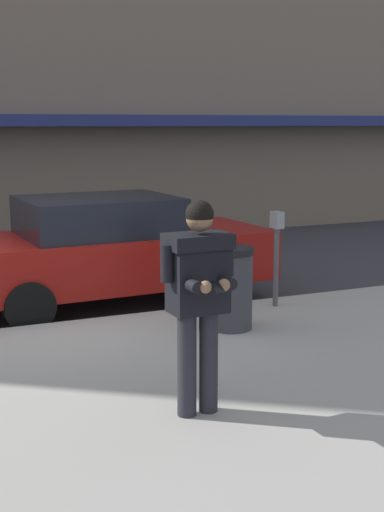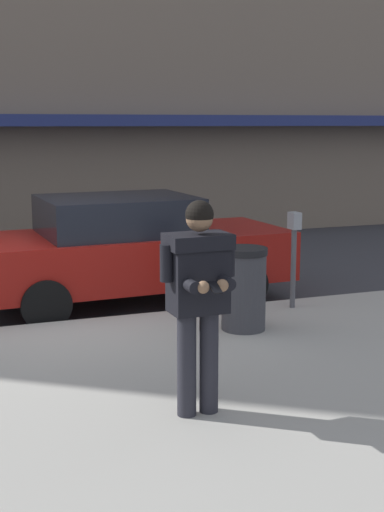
{
  "view_description": "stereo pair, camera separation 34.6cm",
  "coord_description": "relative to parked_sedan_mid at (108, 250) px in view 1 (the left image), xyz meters",
  "views": [
    {
      "loc": [
        -1.86,
        -8.6,
        2.55
      ],
      "look_at": [
        0.42,
        -3.43,
        1.49
      ],
      "focal_mm": 50.0,
      "sensor_mm": 36.0,
      "label": 1
    },
    {
      "loc": [
        -1.54,
        -8.73,
        2.55
      ],
      "look_at": [
        0.42,
        -3.43,
        1.49
      ],
      "focal_mm": 50.0,
      "sensor_mm": 36.0,
      "label": 2
    }
  ],
  "objects": [
    {
      "name": "parking_meter",
      "position": [
        1.84,
        -1.51,
        0.18
      ],
      "size": [
        0.12,
        0.18,
        1.27
      ],
      "color": "#4C4C51",
      "rests_on": "sidewalk"
    },
    {
      "name": "parked_sedan_mid",
      "position": [
        0.0,
        0.0,
        0.0
      ],
      "size": [
        4.58,
        2.09,
        1.54
      ],
      "color": "maroon",
      "rests_on": "ground"
    },
    {
      "name": "sidewalk",
      "position": [
        -0.04,
        -3.76,
        -0.72
      ],
      "size": [
        32.0,
        5.3,
        0.14
      ],
      "primitive_type": "cube",
      "color": "#99968E",
      "rests_on": "ground"
    },
    {
      "name": "man_texting_on_phone",
      "position": [
        -0.58,
        -4.36,
        0.46
      ],
      "size": [
        0.65,
        0.59,
        1.81
      ],
      "color": "#23232B",
      "rests_on": "sidewalk"
    },
    {
      "name": "trash_bin",
      "position": [
        0.81,
        -2.21,
        -0.16
      ],
      "size": [
        0.55,
        0.55,
        0.98
      ],
      "color": "#38383D",
      "rests_on": "sidewalk"
    },
    {
      "name": "curb_paint_line",
      "position": [
        -0.04,
        -0.86,
        -0.79
      ],
      "size": [
        28.0,
        0.12,
        0.01
      ],
      "primitive_type": "cube",
      "color": "silver",
      "rests_on": "ground"
    },
    {
      "name": "ground_plane",
      "position": [
        -1.04,
        -0.91,
        -0.79
      ],
      "size": [
        80.0,
        80.0,
        0.0
      ],
      "primitive_type": "plane",
      "color": "#333338"
    }
  ]
}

